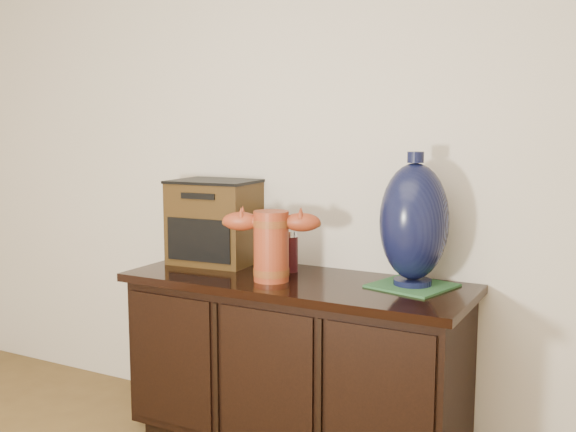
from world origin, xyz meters
The scene contains 6 objects.
sideboard centered at (0.00, 2.23, 0.39)m, with size 1.46×0.56×0.75m.
terracotta_vessel centered at (-0.07, 2.15, 0.92)m, with size 0.40×0.22×0.29m.
tv_radio centered at (-0.49, 2.35, 0.95)m, with size 0.40×0.34×0.39m.
green_mat centered at (0.47, 2.33, 0.76)m, with size 0.28×0.28×0.01m, color #285A30.
lamp_base centered at (0.47, 2.33, 1.01)m, with size 0.33×0.33×0.53m.
spray_can centered at (-0.08, 2.34, 0.84)m, with size 0.06×0.06×0.18m.
Camera 1 is at (1.27, -0.21, 1.39)m, focal length 42.00 mm.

